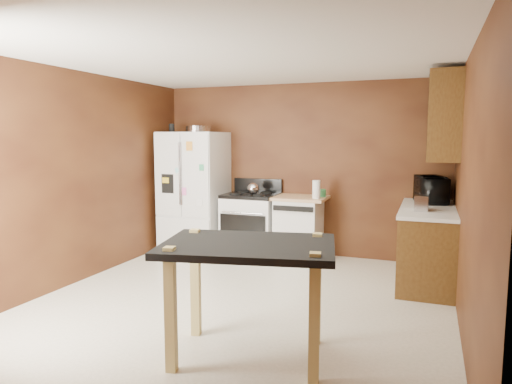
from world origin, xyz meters
The scene contains 18 objects.
floor centered at (0.00, 0.00, 0.00)m, with size 4.50×4.50×0.00m, color white.
ceiling centered at (0.00, 0.00, 2.50)m, with size 4.50×4.50×0.00m, color white.
wall_back centered at (0.00, 2.25, 1.25)m, with size 4.20×4.20×0.00m, color brown.
wall_front centered at (0.00, -2.25, 1.25)m, with size 4.20×4.20×0.00m, color brown.
wall_left centered at (-2.10, 0.00, 1.25)m, with size 4.50×4.50×0.00m, color brown.
wall_right centered at (2.10, 0.00, 1.25)m, with size 4.50×4.50×0.00m, color brown.
roasting_pan centered at (-1.48, 1.90, 1.85)m, with size 0.38×0.38×0.09m, color silver.
pen_cup centered at (-1.88, 1.80, 1.86)m, with size 0.08×0.08×0.13m, color black.
kettle centered at (-0.58, 1.85, 0.99)m, with size 0.17×0.17×0.17m, color silver.
paper_towel centered at (0.36, 1.82, 1.01)m, with size 0.11×0.11×0.25m, color white.
green_canister centered at (0.40, 2.03, 0.94)m, with size 0.10×0.10×0.11m, color #3B9B5C.
toaster centered at (1.73, 1.18, 0.99)m, with size 0.15×0.24×0.17m, color silver.
microwave centered at (1.82, 1.87, 1.05)m, with size 0.55×0.37×0.30m, color black.
refrigerator centered at (-1.55, 1.86, 0.90)m, with size 0.90×0.80×1.80m.
gas_range centered at (-0.64, 1.92, 0.46)m, with size 0.76×0.68×1.10m.
dishwasher centered at (0.08, 1.95, 0.45)m, with size 0.78×0.63×0.89m.
right_cabinets centered at (1.84, 1.48, 0.91)m, with size 0.63×1.58×2.45m.
island centered at (0.51, -1.06, 0.78)m, with size 1.46×1.13×0.94m.
Camera 1 is at (1.79, -4.25, 1.72)m, focal length 32.00 mm.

